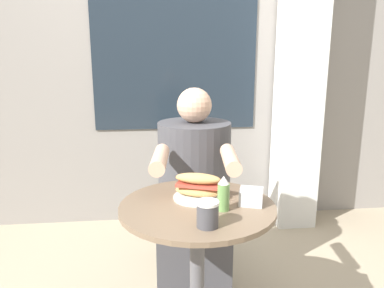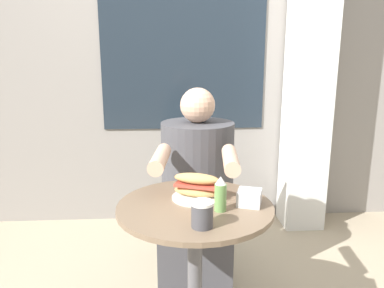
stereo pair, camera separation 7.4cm
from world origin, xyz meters
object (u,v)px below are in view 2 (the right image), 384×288
Objects in this scene: cafe_table at (195,252)px; drink_cup at (202,214)px; diner_chair at (195,182)px; sandwich_on_plate at (197,188)px; condiment_bottle at (220,194)px; seated_diner at (197,210)px.

drink_cup is at bearing -86.91° from cafe_table.
diner_chair is (0.06, 0.86, -0.00)m from cafe_table.
cafe_table is at bearing -98.92° from sandwich_on_plate.
seated_diner is at bearing 94.36° from condiment_bottle.
diner_chair is 0.35m from seated_diner.
diner_chair reaches higher than condiment_bottle.
cafe_table is 0.64× the size of seated_diner.
condiment_bottle is at bearing 100.45° from seated_diner.
seated_diner reaches higher than sandwich_on_plate.
cafe_table is 0.26m from sandwich_on_plate.
diner_chair reaches higher than cafe_table.
seated_diner reaches higher than cafe_table.
cafe_table is at bearing 145.31° from condiment_bottle.
cafe_table is at bearing 93.09° from drink_cup.
seated_diner is 0.53m from sandwich_on_plate.
cafe_table is 0.32m from drink_cup.
seated_diner is 0.76m from drink_cup.
diner_chair is at bearing 91.84° from condiment_bottle.
sandwich_on_plate is (0.01, 0.07, 0.25)m from cafe_table.
seated_diner is 0.65m from condiment_bottle.
diner_chair reaches higher than drink_cup.
condiment_bottle reaches higher than drink_cup.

